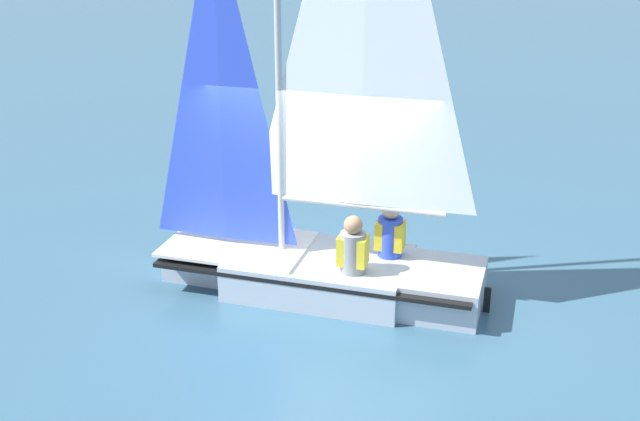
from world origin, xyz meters
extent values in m
plane|color=#38607A|center=(0.00, 0.00, 0.00)|extent=(260.00, 260.00, 0.00)
cube|color=#B2BCCC|center=(0.00, 0.00, 0.23)|extent=(2.17, 2.54, 0.46)
cube|color=#B2BCCC|center=(0.69, -1.37, 0.23)|extent=(1.07, 1.14, 0.46)
cube|color=#B2BCCC|center=(-0.69, 1.37, 0.23)|extent=(1.43, 1.32, 0.46)
cube|color=black|center=(0.00, 0.00, 0.38)|extent=(2.95, 4.05, 0.05)
cube|color=silver|center=(0.49, -0.97, 0.48)|extent=(1.90, 2.14, 0.04)
cylinder|color=#B7B7BC|center=(0.22, -0.44, 3.35)|extent=(0.08, 0.08, 5.79)
cylinder|color=#B7B7BC|center=(-0.23, 0.45, 1.18)|extent=(0.97, 1.82, 0.07)
pyramid|color=blue|center=(0.56, -1.10, 2.57)|extent=(0.65, 1.21, 4.02)
cube|color=black|center=(-0.93, 1.83, 0.16)|extent=(0.06, 0.08, 0.32)
cube|color=black|center=(0.05, 0.57, 0.23)|extent=(0.34, 0.36, 0.45)
cylinder|color=gray|center=(0.05, 0.57, 0.71)|extent=(0.40, 0.40, 0.50)
cube|color=yellow|center=(0.05, 0.57, 0.73)|extent=(0.39, 0.42, 0.35)
sphere|color=#A87A56|center=(0.05, 0.57, 1.05)|extent=(0.22, 0.22, 0.22)
cube|color=black|center=(-0.60, 0.61, 0.23)|extent=(0.34, 0.36, 0.45)
cylinder|color=blue|center=(-0.60, 0.61, 0.71)|extent=(0.40, 0.40, 0.50)
cube|color=yellow|center=(-0.60, 0.61, 0.73)|extent=(0.39, 0.42, 0.35)
sphere|color=tan|center=(-0.60, 0.61, 1.05)|extent=(0.22, 0.22, 0.22)
cylinder|color=black|center=(-0.60, 0.61, 1.14)|extent=(0.28, 0.28, 0.06)
sphere|color=orange|center=(-8.72, -7.03, 0.17)|extent=(0.48, 0.48, 0.48)
cylinder|color=black|center=(-8.72, -7.03, 0.66)|extent=(0.06, 0.06, 0.64)
camera|label=1|loc=(6.49, 6.12, 4.64)|focal=45.00mm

